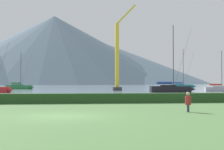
# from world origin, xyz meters

# --- Properties ---
(ground_plane) EXTENTS (1000.00, 1000.00, 0.00)m
(ground_plane) POSITION_xyz_m (0.00, 0.00, 0.00)
(ground_plane) COLOR #517A42
(harbor_water) EXTENTS (320.00, 246.00, 0.00)m
(harbor_water) POSITION_xyz_m (0.00, 137.00, 0.00)
(harbor_water) COLOR #8499A8
(harbor_water) RESTS_ON ground_plane
(hedge_line) EXTENTS (80.00, 1.20, 0.86)m
(hedge_line) POSITION_xyz_m (0.00, 11.00, 0.43)
(hedge_line) COLOR #284C23
(hedge_line) RESTS_ON ground_plane
(sailboat_slip_0) EXTENTS (8.66, 3.01, 12.70)m
(sailboat_slip_0) POSITION_xyz_m (18.15, 40.71, 0.73)
(sailboat_slip_0) COLOR black
(sailboat_slip_0) RESTS_ON harbor_water
(sailboat_slip_2) EXTENTS (6.86, 3.31, 8.33)m
(sailboat_slip_2) POSITION_xyz_m (29.88, 45.18, 0.56)
(sailboat_slip_2) COLOR #9E9EA3
(sailboat_slip_2) RESTS_ON harbor_water
(sailboat_slip_5) EXTENTS (8.39, 4.69, 10.37)m
(sailboat_slip_5) POSITION_xyz_m (-15.61, 73.27, 0.69)
(sailboat_slip_5) COLOR #236B38
(sailboat_slip_5) RESTS_ON harbor_water
(sailboat_slip_6) EXTENTS (8.66, 4.51, 12.93)m
(sailboat_slip_6) POSITION_xyz_m (34.75, 83.98, 0.73)
(sailboat_slip_6) COLOR #19707A
(sailboat_slip_6) RESTS_ON harbor_water
(person_seated_viewer) EXTENTS (0.36, 0.55, 1.25)m
(person_seated_viewer) POSITION_xyz_m (7.64, 1.62, 0.69)
(person_seated_viewer) COLOR #2D3347
(person_seated_viewer) RESTS_ON ground_plane
(dock_crane) EXTENTS (5.42, 2.00, 20.06)m
(dock_crane) POSITION_xyz_m (9.85, 54.98, 6.85)
(dock_crane) COLOR #333338
(dock_crane) RESTS_ON ground_plane
(distant_hill_east_ridge) EXTENTS (349.21, 349.21, 68.94)m
(distant_hill_east_ridge) POSITION_xyz_m (0.26, 414.22, 34.47)
(distant_hill_east_ridge) COLOR #4C6070
(distant_hill_east_ridge) RESTS_ON ground_plane
(distant_hill_far_shoulder) EXTENTS (302.49, 302.49, 83.46)m
(distant_hill_far_shoulder) POSITION_xyz_m (-28.77, 373.97, 41.73)
(distant_hill_far_shoulder) COLOR #4C6070
(distant_hill_far_shoulder) RESTS_ON ground_plane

